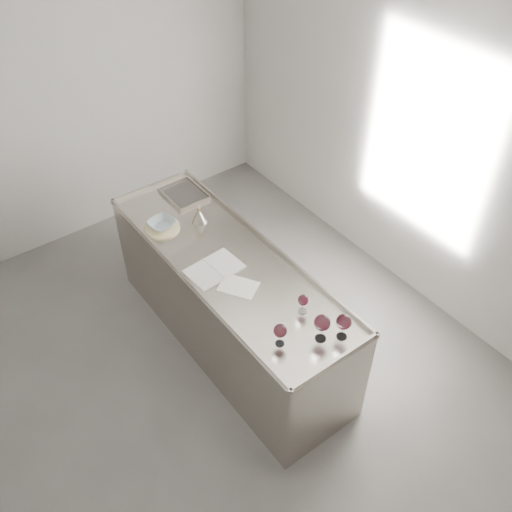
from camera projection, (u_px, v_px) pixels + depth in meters
room_shell at (188, 265)px, 3.60m from camera, size 4.54×5.04×2.84m
counter at (230, 303)px, 4.62m from camera, size 0.77×2.42×0.97m
wine_glass_left at (280, 331)px, 3.63m from camera, size 0.09×0.09×0.17m
wine_glass_middle at (322, 323)px, 3.64m from camera, size 0.11×0.11×0.21m
wine_glass_right at (344, 322)px, 3.66m from camera, size 0.10×0.10×0.20m
wine_glass_small at (303, 301)px, 3.85m from camera, size 0.07×0.07×0.15m
notebook at (214, 269)px, 4.23m from camera, size 0.41×0.30×0.02m
loose_paper_top at (239, 286)px, 4.10m from camera, size 0.30×0.33×0.00m
trivet at (162, 227)px, 4.58m from camera, size 0.31×0.31×0.02m
ceramic_bowl at (162, 224)px, 4.56m from camera, size 0.24×0.24×0.05m
wine_funnel at (199, 217)px, 4.61m from camera, size 0.12×0.12×0.18m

